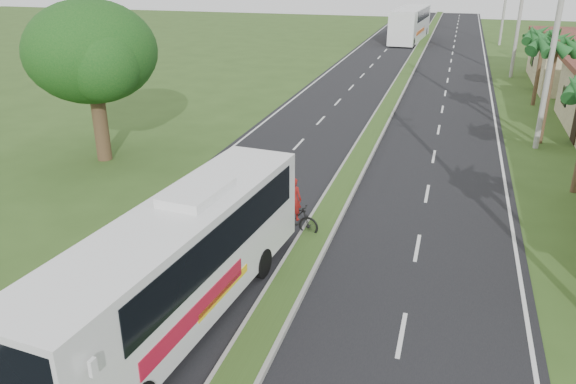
# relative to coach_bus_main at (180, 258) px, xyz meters

# --- Properties ---
(ground) EXTENTS (180.00, 180.00, 0.00)m
(ground) POSITION_rel_coach_bus_main_xyz_m (2.24, 0.98, -1.92)
(ground) COLOR #324D1C
(ground) RESTS_ON ground
(road_asphalt) EXTENTS (14.00, 160.00, 0.02)m
(road_asphalt) POSITION_rel_coach_bus_main_xyz_m (2.24, 20.98, -1.91)
(road_asphalt) COLOR black
(road_asphalt) RESTS_ON ground
(median_strip) EXTENTS (1.20, 160.00, 0.18)m
(median_strip) POSITION_rel_coach_bus_main_xyz_m (2.24, 20.98, -1.82)
(median_strip) COLOR gray
(median_strip) RESTS_ON ground
(lane_edge_left) EXTENTS (0.12, 160.00, 0.01)m
(lane_edge_left) POSITION_rel_coach_bus_main_xyz_m (-4.46, 20.98, -1.92)
(lane_edge_left) COLOR silver
(lane_edge_left) RESTS_ON ground
(lane_edge_right) EXTENTS (0.12, 160.00, 0.01)m
(lane_edge_right) POSITION_rel_coach_bus_main_xyz_m (8.94, 20.98, -1.92)
(lane_edge_right) COLOR silver
(lane_edge_right) RESTS_ON ground
(palm_verge_c) EXTENTS (2.40, 2.40, 5.85)m
(palm_verge_c) POSITION_rel_coach_bus_main_xyz_m (11.04, 19.98, 3.20)
(palm_verge_c) COLOR #473321
(palm_verge_c) RESTS_ON ground
(palm_verge_d) EXTENTS (2.40, 2.40, 5.25)m
(palm_verge_d) POSITION_rel_coach_bus_main_xyz_m (11.54, 28.98, 2.63)
(palm_verge_d) COLOR #473321
(palm_verge_d) RESTS_ON ground
(shade_tree) EXTENTS (6.30, 6.00, 7.54)m
(shade_tree) POSITION_rel_coach_bus_main_xyz_m (-9.87, 11.00, 3.11)
(shade_tree) COLOR #473321
(shade_tree) RESTS_ON ground
(utility_pole_b) EXTENTS (3.20, 0.28, 12.00)m
(utility_pole_b) POSITION_rel_coach_bus_main_xyz_m (10.71, 18.98, 4.34)
(utility_pole_b) COLOR gray
(utility_pole_b) RESTS_ON ground
(utility_pole_c) EXTENTS (1.60, 0.28, 11.00)m
(utility_pole_c) POSITION_rel_coach_bus_main_xyz_m (10.74, 38.98, 3.75)
(utility_pole_c) COLOR gray
(utility_pole_c) RESTS_ON ground
(coach_bus_main) EXTENTS (3.22, 10.95, 3.49)m
(coach_bus_main) POSITION_rel_coach_bus_main_xyz_m (0.00, 0.00, 0.00)
(coach_bus_main) COLOR white
(coach_bus_main) RESTS_ON ground
(coach_bus_far) EXTENTS (3.74, 13.38, 3.85)m
(coach_bus_far) POSITION_rel_coach_bus_main_xyz_m (0.41, 59.66, 0.26)
(coach_bus_far) COLOR white
(coach_bus_far) RESTS_ON ground
(motorcyclist) EXTENTS (1.96, 0.81, 2.14)m
(motorcyclist) POSITION_rel_coach_bus_main_xyz_m (1.38, 5.87, -1.17)
(motorcyclist) COLOR black
(motorcyclist) RESTS_ON ground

